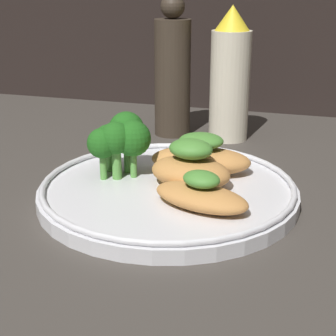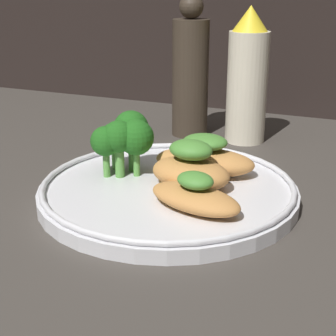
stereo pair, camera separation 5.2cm
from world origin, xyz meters
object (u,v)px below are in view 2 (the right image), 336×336
plate (168,190)px  broccoli_bunch (124,136)px  pepper_grinder (190,73)px  sauce_bottle (247,79)px

plate → broccoli_bunch: (-5.76, 1.57, 4.65)cm
plate → pepper_grinder: 24.90cm
broccoli_bunch → sauce_bottle: bearing=70.0°
broccoli_bunch → pepper_grinder: pepper_grinder is taller
pepper_grinder → plate: bearing=-74.8°
plate → broccoli_bunch: bearing=164.8°
plate → broccoli_bunch: 7.57cm
plate → sauce_bottle: bearing=85.0°
plate → pepper_grinder: pepper_grinder is taller
plate → broccoli_bunch: size_ratio=3.91×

